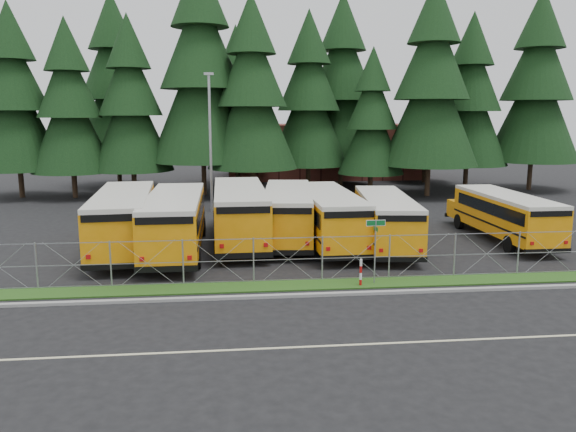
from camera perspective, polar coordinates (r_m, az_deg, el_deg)
The scene contains 30 objects.
ground at distance 25.98m, azimuth 5.30°, elevation -5.83°, with size 120.00×120.00×0.00m, color black.
curb at distance 23.07m, azimuth 6.82°, elevation -7.81°, with size 50.00×0.25×0.12m, color gray.
grass_verge at distance 24.38m, azimuth 6.09°, elevation -6.87°, with size 50.00×1.40×0.06m, color #224814.
road_lane_line at distance 18.64m, azimuth 10.22°, elevation -12.60°, with size 50.00×0.12×0.01m, color beige.
chainlink_fence at distance 24.77m, azimuth 5.79°, elevation -4.25°, with size 44.00×0.10×2.00m, color #989BA0, non-canonical shape.
brick_building at distance 65.51m, azimuth 3.66°, elevation 6.65°, with size 22.00×10.00×6.00m, color brown.
bus_1 at distance 31.11m, azimuth -16.28°, elevation -0.51°, with size 2.84×12.05×3.16m, color orange, non-canonical shape.
bus_2 at distance 30.06m, azimuth -11.33°, elevation -0.71°, with size 2.80×11.86×3.11m, color orange, non-canonical shape.
bus_3 at distance 31.96m, azimuth -4.95°, elevation 0.17°, with size 2.86×12.14×3.18m, color orange, non-canonical shape.
bus_4 at distance 32.26m, azimuth -0.01°, elevation 0.14°, with size 2.70×11.42×2.99m, color orange, non-canonical shape.
bus_5 at distance 31.33m, azimuth 3.98°, elevation -0.19°, with size 2.70×11.43×3.00m, color orange, non-canonical shape.
bus_6 at distance 31.29m, azimuth 9.79°, elevation -0.49°, with size 2.55×10.79×2.83m, color orange, non-canonical shape.
bus_east at distance 34.59m, azimuth 20.92°, elevation -0.08°, with size 2.46×10.42×2.73m, color orange, non-canonical shape.
street_sign at distance 24.08m, azimuth 8.87°, elevation -2.21°, with size 0.84×0.55×2.81m.
striped_bollard at distance 24.02m, azimuth 7.40°, elevation -5.74°, with size 0.11×0.11×1.20m, color #B20C0C.
light_standard at distance 42.08m, azimuth -7.90°, elevation 7.92°, with size 0.70×0.35×10.14m.
conifer_0 at distance 53.93m, azimuth -26.05°, elevation 10.45°, with size 7.48×7.48×16.54m, color black, non-canonical shape.
conifer_1 at distance 51.84m, azimuth -21.32°, elevation 10.10°, with size 6.88×6.88×15.22m, color black, non-canonical shape.
conifer_2 at distance 51.08m, azimuth -15.70°, elevation 10.65°, with size 7.06×7.06×15.62m, color black, non-canonical shape.
conifer_3 at distance 50.78m, azimuth -8.79°, elevation 13.73°, with size 9.32×9.32×20.61m, color black, non-canonical shape.
conifer_4 at distance 48.91m, azimuth -3.68°, elevation 11.99°, with size 7.80×7.80×17.25m, color black, non-canonical shape.
conifer_5 at distance 52.96m, azimuth 2.11°, elevation 11.51°, with size 7.49×7.49×16.57m, color black, non-canonical shape.
conifer_6 at distance 50.79m, azimuth 8.51°, elevation 9.44°, with size 5.88×5.88×12.99m, color black, non-canonical shape.
conifer_7 at distance 51.09m, azimuth 14.38°, elevation 12.37°, with size 8.40×8.40×18.58m, color black, non-canonical shape.
conifer_8 at distance 56.13m, azimuth 17.98°, elevation 10.90°, with size 7.44×7.44×16.46m, color black, non-canonical shape.
conifer_9 at distance 58.57m, azimuth 23.91°, elevation 11.56°, with size 8.43×8.43×18.65m, color black, non-canonical shape.
conifer_10 at distance 58.98m, azimuth -17.17°, elevation 12.10°, with size 8.56×8.56×18.93m, color black, non-canonical shape.
conifer_11 at distance 58.17m, azimuth -5.23°, elevation 11.06°, with size 7.21×7.21×15.94m, color black, non-canonical shape.
conifer_12 at distance 56.51m, azimuth 5.50°, elevation 12.51°, with size 8.48×8.48×18.75m, color black, non-canonical shape.
conifer_13 at distance 61.37m, azimuth 13.94°, elevation 10.32°, with size 6.78×6.78×14.99m, color black, non-canonical shape.
Camera 1 is at (-4.98, -24.45, 7.23)m, focal length 35.00 mm.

